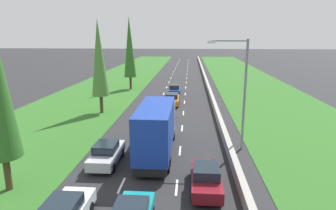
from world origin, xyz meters
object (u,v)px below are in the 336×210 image
poplar_tree_third (130,47)px  street_light_mast (241,87)px  blue_box_truck_centre_lane (157,128)px  silver_hatchback_centre_lane (167,113)px  maroon_sedan_right_lane (206,178)px  blue_hatchback_centre_lane (174,90)px  poplar_tree_second (99,58)px  silver_sedan_left_lane (107,153)px  orange_sedan_centre_lane (172,99)px

poplar_tree_third → street_light_mast: (14.46, -26.89, -2.02)m
blue_box_truck_centre_lane → silver_hatchback_centre_lane: blue_box_truck_centre_lane is taller
poplar_tree_third → blue_box_truck_centre_lane: bearing=-74.6°
blue_box_truck_centre_lane → maroon_sedan_right_lane: blue_box_truck_centre_lane is taller
blue_hatchback_centre_lane → poplar_tree_second: bearing=-125.8°
silver_sedan_left_lane → poplar_tree_second: (-4.69, 14.33, 5.84)m
poplar_tree_second → street_light_mast: size_ratio=1.24×
silver_sedan_left_lane → street_light_mast: bearing=20.5°
maroon_sedan_right_lane → blue_box_truck_centre_lane: bearing=124.0°
poplar_tree_third → blue_hatchback_centre_lane: bearing=-31.1°
poplar_tree_second → poplar_tree_third: 16.34m
silver_hatchback_centre_lane → silver_sedan_left_lane: size_ratio=0.87×
blue_box_truck_centre_lane → poplar_tree_third: 30.14m
silver_sedan_left_lane → poplar_tree_second: 16.16m
silver_hatchback_centre_lane → maroon_sedan_right_lane: bearing=-76.7°
poplar_tree_second → street_light_mast: (14.77, -10.57, -1.42)m
orange_sedan_centre_lane → poplar_tree_second: size_ratio=0.40×
poplar_tree_third → silver_sedan_left_lane: bearing=-81.9°
poplar_tree_second → orange_sedan_centre_lane: bearing=29.2°
blue_box_truck_centre_lane → orange_sedan_centre_lane: (0.17, 17.00, -1.37)m
blue_box_truck_centre_lane → street_light_mast: 7.46m
silver_sedan_left_lane → street_light_mast: 11.63m
silver_sedan_left_lane → maroon_sedan_right_lane: bearing=-24.9°
street_light_mast → poplar_tree_second: bearing=144.4°
orange_sedan_centre_lane → poplar_tree_second: 11.22m
orange_sedan_centre_lane → street_light_mast: 17.12m
silver_sedan_left_lane → blue_box_truck_centre_lane: bearing=29.8°
orange_sedan_centre_lane → poplar_tree_third: 15.55m
blue_hatchback_centre_lane → street_light_mast: (6.46, -22.07, 4.40)m
silver_hatchback_centre_lane → silver_sedan_left_lane: 12.31m
silver_sedan_left_lane → poplar_tree_second: size_ratio=0.40×
orange_sedan_centre_lane → maroon_sedan_right_lane: 22.55m
silver_hatchback_centre_lane → street_light_mast: size_ratio=0.43×
maroon_sedan_right_lane → street_light_mast: (3.00, 7.05, 4.42)m
orange_sedan_centre_lane → poplar_tree_third: poplar_tree_third is taller
silver_sedan_left_lane → street_light_mast: street_light_mast is taller
maroon_sedan_right_lane → silver_hatchback_centre_lane: bearing=103.3°
poplar_tree_third → street_light_mast: bearing=-61.7°
blue_box_truck_centre_lane → silver_sedan_left_lane: bearing=-150.2°
poplar_tree_third → silver_hatchback_centre_lane: bearing=-67.3°
poplar_tree_second → poplar_tree_third: size_ratio=0.90×
maroon_sedan_right_lane → street_light_mast: size_ratio=0.50×
silver_hatchback_centre_lane → maroon_sedan_right_lane: size_ratio=0.87×
silver_hatchback_centre_lane → poplar_tree_third: 21.42m
blue_box_truck_centre_lane → street_light_mast: street_light_mast is taller
orange_sedan_centre_lane → silver_sedan_left_lane: bearing=-100.9°
silver_sedan_left_lane → orange_sedan_centre_lane: bearing=79.1°
blue_hatchback_centre_lane → poplar_tree_second: (-8.30, -11.51, 5.81)m
blue_hatchback_centre_lane → poplar_tree_third: size_ratio=0.31×
maroon_sedan_right_lane → street_light_mast: 8.85m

